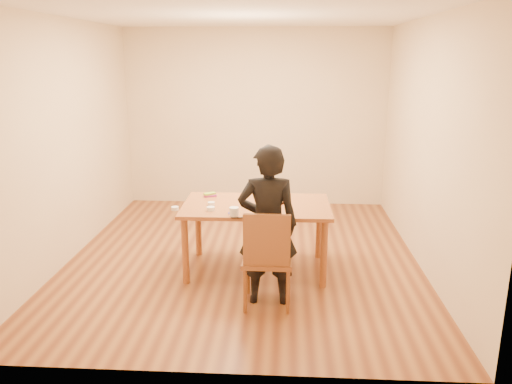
# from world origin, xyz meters

# --- Properties ---
(room_shell) EXTENTS (4.00, 4.50, 2.70)m
(room_shell) POSITION_xyz_m (0.00, 0.34, 1.35)
(room_shell) COLOR brown
(room_shell) RESTS_ON ground
(dining_table) EXTENTS (1.58, 0.95, 0.04)m
(dining_table) POSITION_xyz_m (0.17, -0.36, 0.73)
(dining_table) COLOR brown
(dining_table) RESTS_ON floor
(dining_chair) EXTENTS (0.46, 0.46, 0.04)m
(dining_chair) POSITION_xyz_m (0.32, -1.13, 0.45)
(dining_chair) COLOR brown
(dining_chair) RESTS_ON floor
(cake_plate) EXTENTS (0.32, 0.32, 0.02)m
(cake_plate) POSITION_xyz_m (0.33, -0.23, 0.76)
(cake_plate) COLOR #B3200B
(cake_plate) RESTS_ON dining_table
(cake) EXTENTS (0.21, 0.21, 0.07)m
(cake) POSITION_xyz_m (0.33, -0.23, 0.81)
(cake) COLOR white
(cake) RESTS_ON cake_plate
(frosting_dome) EXTENTS (0.21, 0.21, 0.03)m
(frosting_dome) POSITION_xyz_m (0.33, -0.23, 0.85)
(frosting_dome) COLOR white
(frosting_dome) RESTS_ON cake
(frosting_tub) EXTENTS (0.09, 0.09, 0.08)m
(frosting_tub) POSITION_xyz_m (-0.03, -0.75, 0.79)
(frosting_tub) COLOR white
(frosting_tub) RESTS_ON dining_table
(frosting_lid) EXTENTS (0.09, 0.09, 0.01)m
(frosting_lid) POSITION_xyz_m (-0.05, -0.69, 0.75)
(frosting_lid) COLOR #181A9C
(frosting_lid) RESTS_ON dining_table
(frosting_dollop) EXTENTS (0.04, 0.04, 0.02)m
(frosting_dollop) POSITION_xyz_m (-0.05, -0.69, 0.77)
(frosting_dollop) COLOR white
(frosting_dollop) RESTS_ON frosting_lid
(ramekin_green) EXTENTS (0.08, 0.08, 0.04)m
(ramekin_green) POSITION_xyz_m (-0.29, -0.60, 0.77)
(ramekin_green) COLOR white
(ramekin_green) RESTS_ON dining_table
(ramekin_yellow) EXTENTS (0.07, 0.07, 0.04)m
(ramekin_yellow) POSITION_xyz_m (-0.31, -0.42, 0.77)
(ramekin_yellow) COLOR white
(ramekin_yellow) RESTS_ON dining_table
(ramekin_multi) EXTENTS (0.07, 0.07, 0.04)m
(ramekin_multi) POSITION_xyz_m (-0.65, -0.61, 0.77)
(ramekin_multi) COLOR white
(ramekin_multi) RESTS_ON dining_table
(candy_box_pink) EXTENTS (0.15, 0.11, 0.02)m
(candy_box_pink) POSITION_xyz_m (-0.37, -0.08, 0.76)
(candy_box_pink) COLOR #C62E64
(candy_box_pink) RESTS_ON dining_table
(candy_box_green) EXTENTS (0.14, 0.12, 0.02)m
(candy_box_green) POSITION_xyz_m (-0.37, -0.07, 0.78)
(candy_box_green) COLOR green
(candy_box_green) RESTS_ON candy_box_pink
(spatula) EXTENTS (0.17, 0.03, 0.01)m
(spatula) POSITION_xyz_m (0.03, -0.83, 0.75)
(spatula) COLOR black
(spatula) RESTS_ON dining_table
(person) EXTENTS (0.57, 0.39, 1.53)m
(person) POSITION_xyz_m (0.32, -1.09, 0.76)
(person) COLOR black
(person) RESTS_ON floor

